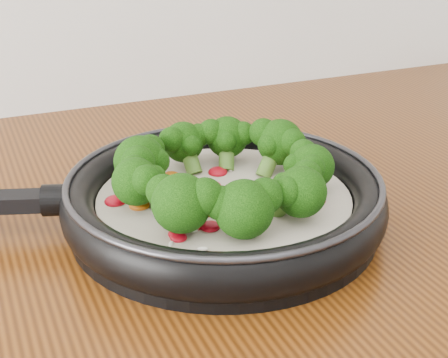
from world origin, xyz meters
name	(u,v)px	position (x,y,z in m)	size (l,w,h in m)	color
skillet	(220,195)	(0.14, 1.07, 0.93)	(0.52, 0.40, 0.09)	black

